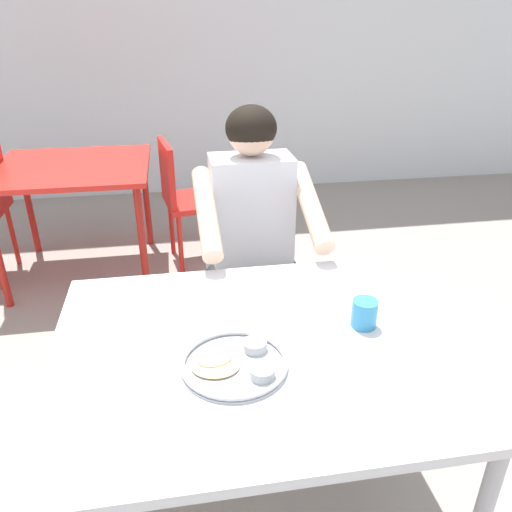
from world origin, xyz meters
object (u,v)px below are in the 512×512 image
(chair_foreground, at_px, (247,260))
(chair_red_right, at_px, (186,194))
(table_foreground, at_px, (256,362))
(thali_tray, at_px, (236,363))
(diner_foreground, at_px, (255,232))
(table_background_red, at_px, (73,178))
(drinking_cup, at_px, (364,313))

(chair_foreground, distance_m, chair_red_right, 1.06)
(chair_foreground, xyz_separation_m, chair_red_right, (-0.25, 1.03, -0.01))
(table_foreground, bearing_deg, thali_tray, -127.76)
(table_foreground, height_order, chair_foreground, chair_foreground)
(table_foreground, bearing_deg, chair_foreground, 83.11)
(thali_tray, bearing_deg, diner_foreground, 77.14)
(chair_foreground, height_order, table_background_red, chair_foreground)
(table_foreground, bearing_deg, table_background_red, 112.61)
(chair_foreground, bearing_deg, drinking_cup, -76.92)
(table_foreground, xyz_separation_m, chair_foreground, (0.12, 0.95, -0.15))
(thali_tray, xyz_separation_m, drinking_cup, (0.40, 0.13, 0.03))
(table_foreground, relative_size, chair_red_right, 1.38)
(drinking_cup, distance_m, chair_foreground, 0.98)
(thali_tray, bearing_deg, table_background_red, 109.95)
(chair_foreground, bearing_deg, chair_red_right, 103.81)
(chair_red_right, bearing_deg, table_background_red, -177.50)
(thali_tray, xyz_separation_m, diner_foreground, (0.19, 0.83, 0.01))
(table_background_red, bearing_deg, drinking_cup, -59.22)
(diner_foreground, bearing_deg, chair_red_right, 101.59)
(table_foreground, xyz_separation_m, chair_red_right, (-0.14, 1.98, -0.16))
(table_foreground, bearing_deg, diner_foreground, 80.90)
(thali_tray, distance_m, table_background_red, 2.17)
(table_foreground, bearing_deg, drinking_cup, 6.13)
(thali_tray, relative_size, diner_foreground, 0.23)
(diner_foreground, bearing_deg, table_foreground, -99.10)
(drinking_cup, distance_m, table_background_red, 2.23)
(table_background_red, xyz_separation_m, chair_red_right, (0.67, 0.03, -0.15))
(table_background_red, bearing_deg, thali_tray, -70.05)
(thali_tray, height_order, table_background_red, thali_tray)
(drinking_cup, bearing_deg, chair_foreground, 103.08)
(diner_foreground, distance_m, table_background_red, 1.53)
(chair_foreground, distance_m, diner_foreground, 0.32)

